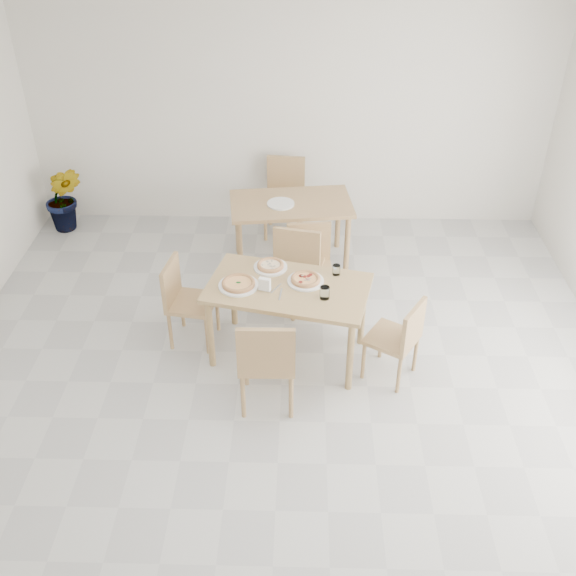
{
  "coord_description": "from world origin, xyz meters",
  "views": [
    {
      "loc": [
        0.16,
        -3.93,
        4.02
      ],
      "look_at": [
        0.05,
        0.87,
        0.73
      ],
      "focal_mm": 42.0,
      "sensor_mm": 36.0,
      "label": 1
    }
  ],
  "objects_px": {
    "pizza_mushroom": "(270,265)",
    "second_table": "(291,211)",
    "plate_empty": "(281,204)",
    "napkin_holder": "(265,285)",
    "chair_back_n": "(285,191)",
    "plate_margherita": "(239,285)",
    "chair_south": "(267,359)",
    "pizza_margherita": "(238,283)",
    "potted_plant": "(64,198)",
    "main_table": "(288,295)",
    "tumbler_b": "(336,270)",
    "plate_mushroom": "(270,267)",
    "tumbler_a": "(325,293)",
    "plate_pepperoni": "(306,281)",
    "chair_north": "(310,261)",
    "chair_west": "(184,297)",
    "chair_back_s": "(299,258)",
    "chair_east": "(400,336)",
    "pizza_pepperoni": "(306,279)"
  },
  "relations": [
    {
      "from": "pizza_mushroom",
      "to": "napkin_holder",
      "type": "relative_size",
      "value": 2.27
    },
    {
      "from": "chair_east",
      "to": "pizza_margherita",
      "type": "xyz_separation_m",
      "value": [
        -1.39,
        0.29,
        0.32
      ]
    },
    {
      "from": "plate_empty",
      "to": "pizza_margherita",
      "type": "bearing_deg",
      "value": -101.54
    },
    {
      "from": "chair_south",
      "to": "potted_plant",
      "type": "distance_m",
      "value": 3.93
    },
    {
      "from": "potted_plant",
      "to": "pizza_margherita",
      "type": "bearing_deg",
      "value": -45.25
    },
    {
      "from": "plate_margherita",
      "to": "pizza_pepperoni",
      "type": "relative_size",
      "value": 1.27
    },
    {
      "from": "tumbler_a",
      "to": "chair_south",
      "type": "bearing_deg",
      "value": -130.71
    },
    {
      "from": "tumbler_a",
      "to": "chair_east",
      "type": "bearing_deg",
      "value": -11.45
    },
    {
      "from": "plate_empty",
      "to": "napkin_holder",
      "type": "bearing_deg",
      "value": -92.97
    },
    {
      "from": "second_table",
      "to": "chair_north",
      "type": "bearing_deg",
      "value": -82.89
    },
    {
      "from": "plate_margherita",
      "to": "pizza_mushroom",
      "type": "height_order",
      "value": "pizza_mushroom"
    },
    {
      "from": "tumbler_a",
      "to": "plate_empty",
      "type": "height_order",
      "value": "tumbler_a"
    },
    {
      "from": "chair_back_s",
      "to": "chair_back_n",
      "type": "bearing_deg",
      "value": -70.58
    },
    {
      "from": "main_table",
      "to": "plate_pepperoni",
      "type": "relative_size",
      "value": 4.77
    },
    {
      "from": "chair_north",
      "to": "second_table",
      "type": "bearing_deg",
      "value": 98.24
    },
    {
      "from": "pizza_margherita",
      "to": "pizza_mushroom",
      "type": "bearing_deg",
      "value": 48.55
    },
    {
      "from": "pizza_margherita",
      "to": "tumbler_b",
      "type": "xyz_separation_m",
      "value": [
        0.85,
        0.21,
        0.01
      ]
    },
    {
      "from": "pizza_mushroom",
      "to": "second_table",
      "type": "bearing_deg",
      "value": 83.01
    },
    {
      "from": "main_table",
      "to": "plate_margherita",
      "type": "xyz_separation_m",
      "value": [
        -0.43,
        -0.01,
        0.1
      ]
    },
    {
      "from": "main_table",
      "to": "chair_south",
      "type": "relative_size",
      "value": 1.66
    },
    {
      "from": "tumbler_b",
      "to": "second_table",
      "type": "xyz_separation_m",
      "value": [
        -0.43,
        1.38,
        -0.15
      ]
    },
    {
      "from": "main_table",
      "to": "tumbler_b",
      "type": "bearing_deg",
      "value": 38.25
    },
    {
      "from": "pizza_margherita",
      "to": "chair_back_s",
      "type": "relative_size",
      "value": 0.41
    },
    {
      "from": "pizza_mushroom",
      "to": "second_table",
      "type": "height_order",
      "value": "pizza_mushroom"
    },
    {
      "from": "chair_south",
      "to": "pizza_margherita",
      "type": "bearing_deg",
      "value": -68.96
    },
    {
      "from": "chair_south",
      "to": "tumbler_b",
      "type": "xyz_separation_m",
      "value": [
        0.57,
        0.9,
        0.26
      ]
    },
    {
      "from": "chair_east",
      "to": "potted_plant",
      "type": "height_order",
      "value": "potted_plant"
    },
    {
      "from": "main_table",
      "to": "plate_pepperoni",
      "type": "xyz_separation_m",
      "value": [
        0.15,
        0.07,
        0.1
      ]
    },
    {
      "from": "plate_mushroom",
      "to": "tumbler_a",
      "type": "height_order",
      "value": "tumbler_a"
    },
    {
      "from": "chair_south",
      "to": "plate_empty",
      "type": "distance_m",
      "value": 2.24
    },
    {
      "from": "chair_back_n",
      "to": "chair_back_s",
      "type": "bearing_deg",
      "value": -76.99
    },
    {
      "from": "main_table",
      "to": "second_table",
      "type": "xyz_separation_m",
      "value": [
        -0.01,
        1.58,
        -0.01
      ]
    },
    {
      "from": "chair_south",
      "to": "plate_margherita",
      "type": "distance_m",
      "value": 0.78
    },
    {
      "from": "plate_mushroom",
      "to": "chair_back_n",
      "type": "height_order",
      "value": "chair_back_n"
    },
    {
      "from": "napkin_holder",
      "to": "chair_back_s",
      "type": "distance_m",
      "value": 0.96
    },
    {
      "from": "chair_north",
      "to": "chair_back_s",
      "type": "xyz_separation_m",
      "value": [
        -0.1,
        0.01,
        0.03
      ]
    },
    {
      "from": "plate_mushroom",
      "to": "plate_empty",
      "type": "height_order",
      "value": "same"
    },
    {
      "from": "chair_south",
      "to": "chair_back_n",
      "type": "bearing_deg",
      "value": -91.66
    },
    {
      "from": "pizza_mushroom",
      "to": "pizza_margherita",
      "type": "bearing_deg",
      "value": -131.45
    },
    {
      "from": "main_table",
      "to": "chair_east",
      "type": "relative_size",
      "value": 1.91
    },
    {
      "from": "pizza_margherita",
      "to": "second_table",
      "type": "xyz_separation_m",
      "value": [
        0.42,
        1.59,
        -0.13
      ]
    },
    {
      "from": "plate_mushroom",
      "to": "pizza_mushroom",
      "type": "distance_m",
      "value": 0.02
    },
    {
      "from": "chair_north",
      "to": "chair_back_n",
      "type": "relative_size",
      "value": 0.97
    },
    {
      "from": "chair_back_n",
      "to": "plate_margherita",
      "type": "bearing_deg",
      "value": -92.11
    },
    {
      "from": "plate_margherita",
      "to": "chair_back_s",
      "type": "distance_m",
      "value": 0.99
    },
    {
      "from": "pizza_margherita",
      "to": "pizza_mushroom",
      "type": "relative_size",
      "value": 1.35
    },
    {
      "from": "chair_north",
      "to": "chair_west",
      "type": "bearing_deg",
      "value": -158.9
    },
    {
      "from": "main_table",
      "to": "tumbler_a",
      "type": "distance_m",
      "value": 0.38
    },
    {
      "from": "chair_north",
      "to": "chair_west",
      "type": "distance_m",
      "value": 1.29
    },
    {
      "from": "chair_north",
      "to": "tumbler_b",
      "type": "distance_m",
      "value": 0.7
    }
  ]
}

